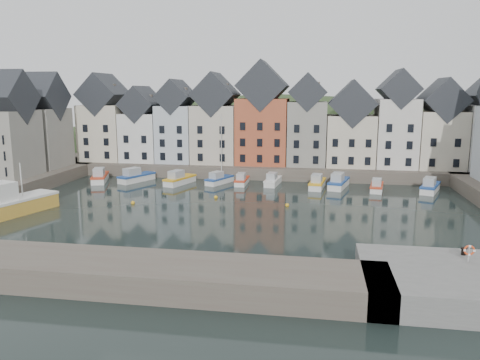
% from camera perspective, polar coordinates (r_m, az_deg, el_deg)
% --- Properties ---
extents(ground, '(260.00, 260.00, 0.00)m').
position_cam_1_polar(ground, '(56.10, -0.71, -4.20)').
color(ground, black).
rests_on(ground, ground).
extents(far_quay, '(90.00, 16.00, 2.00)m').
position_cam_1_polar(far_quay, '(84.98, 2.85, 1.58)').
color(far_quay, brown).
rests_on(far_quay, ground).
extents(near_wall, '(50.00, 6.00, 2.00)m').
position_cam_1_polar(near_wall, '(39.32, -21.46, -10.01)').
color(near_wall, brown).
rests_on(near_wall, ground).
extents(hillside, '(153.60, 70.40, 64.00)m').
position_cam_1_polar(hillside, '(114.45, 4.28, -5.79)').
color(hillside, '#23351A').
rests_on(hillside, ground).
extents(far_terrace, '(72.37, 8.16, 17.78)m').
position_cam_1_polar(far_terrace, '(81.81, 4.99, 6.75)').
color(far_terrace, beige).
rests_on(far_terrace, far_quay).
extents(left_terrace, '(7.65, 17.00, 15.69)m').
position_cam_1_polar(left_terrace, '(81.11, -24.91, 5.78)').
color(left_terrace, gray).
rests_on(left_terrace, left_quay).
extents(mooring_buoys, '(20.50, 5.50, 0.50)m').
position_cam_1_polar(mooring_buoys, '(61.91, -3.49, -2.65)').
color(mooring_buoys, gold).
rests_on(mooring_buoys, ground).
extents(boat_a, '(4.17, 7.14, 2.62)m').
position_cam_1_polar(boat_a, '(79.44, -16.71, 0.34)').
color(boat_a, silver).
rests_on(boat_a, ground).
extents(boat_b, '(4.64, 7.05, 2.60)m').
position_cam_1_polar(boat_b, '(78.17, -12.59, 0.37)').
color(boat_b, silver).
rests_on(boat_b, ground).
extents(boat_c, '(3.96, 6.92, 2.54)m').
position_cam_1_polar(boat_c, '(74.71, -7.43, 0.06)').
color(boat_c, silver).
rests_on(boat_c, ground).
extents(boat_d, '(3.96, 6.09, 11.17)m').
position_cam_1_polar(boat_d, '(74.58, -2.58, 0.09)').
color(boat_d, silver).
rests_on(boat_d, ground).
extents(boat_e, '(1.69, 5.43, 2.08)m').
position_cam_1_polar(boat_e, '(73.99, 0.21, -0.06)').
color(boat_e, silver).
rests_on(boat_e, ground).
extents(boat_f, '(2.47, 6.01, 2.24)m').
position_cam_1_polar(boat_f, '(73.72, 4.01, -0.09)').
color(boat_f, silver).
rests_on(boat_f, ground).
extents(boat_g, '(2.72, 6.56, 2.45)m').
position_cam_1_polar(boat_g, '(72.11, 9.39, -0.40)').
color(boat_g, silver).
rests_on(boat_g, ground).
extents(boat_h, '(3.70, 7.23, 2.66)m').
position_cam_1_polar(boat_h, '(72.86, 11.91, -0.33)').
color(boat_h, silver).
rests_on(boat_h, ground).
extents(boat_i, '(2.61, 5.80, 2.15)m').
position_cam_1_polar(boat_i, '(71.95, 16.33, -0.79)').
color(boat_i, silver).
rests_on(boat_i, ground).
extents(boat_j, '(4.19, 6.79, 2.49)m').
position_cam_1_polar(boat_j, '(73.75, 22.15, -0.80)').
color(boat_j, silver).
rests_on(boat_j, ground).
extents(large_vessel, '(6.65, 12.65, 6.36)m').
position_cam_1_polar(large_vessel, '(61.18, -26.82, -2.67)').
color(large_vessel, gold).
rests_on(large_vessel, ground).
extents(mooring_bollard, '(0.48, 0.48, 0.56)m').
position_cam_1_polar(mooring_bollard, '(40.40, 25.61, -7.81)').
color(mooring_bollard, black).
rests_on(mooring_bollard, near_quay).
extents(life_ring_post, '(0.80, 0.17, 1.30)m').
position_cam_1_polar(life_ring_post, '(38.80, 26.16, -7.74)').
color(life_ring_post, gray).
rests_on(life_ring_post, near_quay).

